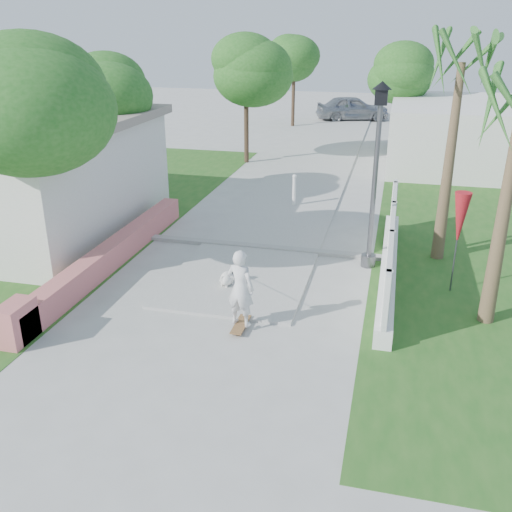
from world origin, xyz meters
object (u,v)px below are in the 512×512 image
(patio_umbrella, at_px, (460,220))
(dog, at_px, (228,277))
(skateboarder, at_px, (232,277))
(parked_car, at_px, (353,108))
(street_lamp, at_px, (375,171))
(bollard, at_px, (294,189))

(patio_umbrella, relative_size, dog, 3.71)
(skateboarder, bearing_deg, parked_car, -77.45)
(street_lamp, bearing_deg, skateboarder, -130.54)
(street_lamp, height_order, skateboarder, street_lamp)
(bollard, height_order, patio_umbrella, patio_umbrella)
(street_lamp, relative_size, dog, 7.16)
(street_lamp, distance_m, skateboarder, 4.37)
(street_lamp, bearing_deg, bollard, 120.96)
(patio_umbrella, xyz_separation_m, skateboarder, (-4.52, -2.07, -0.93))
(patio_umbrella, relative_size, parked_car, 0.52)
(bollard, xyz_separation_m, dog, (-0.35, -6.50, -0.34))
(dog, xyz_separation_m, parked_car, (0.59, 25.49, 0.52))
(skateboarder, distance_m, parked_car, 26.55)
(street_lamp, bearing_deg, patio_umbrella, -27.76)
(skateboarder, relative_size, parked_car, 0.54)
(patio_umbrella, bearing_deg, skateboarder, -155.44)
(street_lamp, xyz_separation_m, bollard, (-2.70, 4.50, -1.84))
(parked_car, bearing_deg, skateboarder, 160.65)
(bollard, bearing_deg, skateboarder, -89.42)
(street_lamp, xyz_separation_m, patio_umbrella, (1.90, -1.00, -0.74))
(street_lamp, relative_size, patio_umbrella, 1.93)
(street_lamp, height_order, patio_umbrella, street_lamp)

